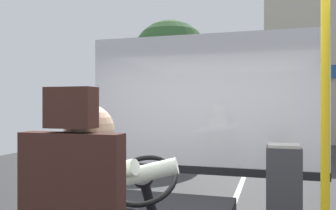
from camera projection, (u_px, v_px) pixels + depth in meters
The scene contains 6 objects.
ground at pixel (248, 168), 10.59m from camera, with size 18.00×44.00×0.06m.
bus_driver at pixel (96, 204), 1.75m from camera, with size 0.75×0.55×0.78m.
handrail_pole at pixel (325, 139), 1.79m from camera, with size 0.04×0.04×2.06m.
fare_box at pixel (284, 205), 2.61m from camera, with size 0.25×0.24×0.91m.
windshield_panel at pixel (202, 119), 3.70m from camera, with size 2.50×0.08×1.48m.
street_tree at pixel (170, 60), 13.50m from camera, with size 3.01×3.01×5.14m.
Camera 1 is at (0.71, -2.03, 1.92)m, focal length 37.51 mm.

